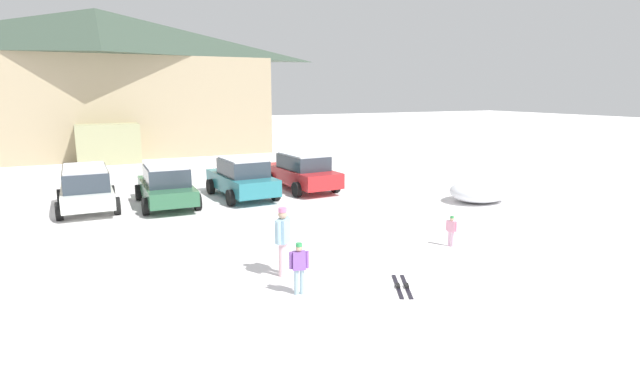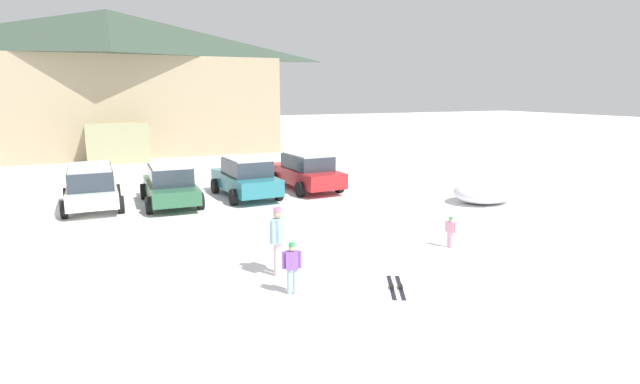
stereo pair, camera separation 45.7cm
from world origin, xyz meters
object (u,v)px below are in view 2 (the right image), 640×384
Objects in this scene: ski_lodge at (112,82)px; skier_adult_in_blue_parka at (278,237)px; parked_white_suv at (91,186)px; pair_of_skis at (396,287)px; parked_green_coupe at (170,184)px; parked_teal_hatchback at (246,177)px; parked_red_sedan at (306,171)px; skier_child_in_pink_snowsuit at (450,230)px; plowed_snow_pile at (484,192)px; skier_child_in_purple_jacket at (292,265)px.

ski_lodge is 27.20m from skier_adult_in_blue_parka.
parked_white_suv is 10.30m from skier_adult_in_blue_parka.
skier_adult_in_blue_parka reaches higher than pair_of_skis.
parked_green_coupe is 2.71× the size of skier_adult_in_blue_parka.
parked_teal_hatchback reaches higher than parked_green_coupe.
parked_white_suv is at bearing 169.64° from parked_green_coupe.
parked_red_sedan is 9.59m from skier_child_in_pink_snowsuit.
ski_lodge is 5.19× the size of parked_teal_hatchback.
parked_white_suv is at bearing 159.01° from plowed_snow_pile.
ski_lodge is at bearing 103.19° from parked_teal_hatchback.
parked_teal_hatchback is 1.71× the size of plowed_snow_pile.
parked_green_coupe is (2.79, -0.51, -0.07)m from parked_white_suv.
ski_lodge is 4.98× the size of parked_green_coupe.
pair_of_skis is at bearing -16.52° from skier_child_in_purple_jacket.
ski_lodge is 16.20× the size of pair_of_skis.
parked_green_coupe is 3.08m from parked_teal_hatchback.
skier_adult_in_blue_parka is (-5.16, 0.02, 0.44)m from skier_child_in_pink_snowsuit.
skier_adult_in_blue_parka is (-4.79, -9.55, 0.11)m from parked_red_sedan.
skier_child_in_pink_snowsuit is 3.60m from pair_of_skis.
skier_child_in_pink_snowsuit is at bearing -74.47° from ski_lodge.
parked_white_suv is at bearing 109.93° from skier_child_in_purple_jacket.
ski_lodge is 18.34m from parked_green_coupe.
ski_lodge is at bearing 112.33° from parked_red_sedan.
skier_child_in_pink_snowsuit is at bearing -140.58° from plowed_snow_pile.
skier_child_in_pink_snowsuit is at bearing 12.95° from skier_child_in_purple_jacket.
parked_teal_hatchback is 10.50m from skier_child_in_purple_jacket.
parked_teal_hatchback is 11.01m from pair_of_skis.
parked_green_coupe is at bearing -86.54° from ski_lodge.
parked_white_suv reaches higher than parked_green_coupe.
parked_white_suv is 11.40m from skier_child_in_purple_jacket.
parked_white_suv is 8.80m from parked_red_sedan.
parked_red_sedan is 2.82× the size of skier_adult_in_blue_parka.
ski_lodge is at bearing 84.35° from parked_white_suv.
ski_lodge is 29.47m from pair_of_skis.
skier_child_in_purple_jacket reaches higher than plowed_snow_pile.
parked_teal_hatchback is 4.87× the size of skier_child_in_pink_snowsuit.
plowed_snow_pile is at bearing -31.25° from parked_teal_hatchback.
skier_adult_in_blue_parka is at bearing -101.56° from parked_teal_hatchback.
plowed_snow_pile is (14.14, -5.42, -0.44)m from parked_white_suv.
plowed_snow_pile is (10.25, 5.30, -0.22)m from skier_child_in_purple_jacket.
parked_white_suv is at bearing 133.98° from skier_child_in_pink_snowsuit.
parked_teal_hatchback reaches higher than skier_child_in_pink_snowsuit.
skier_adult_in_blue_parka reaches higher than parked_red_sedan.
pair_of_skis is at bearing -103.05° from parked_red_sedan.
parked_red_sedan is (8.80, 0.07, -0.05)m from parked_white_suv.
pair_of_skis is (4.43, -28.72, -4.92)m from ski_lodge.
parked_green_coupe is 3.25× the size of pair_of_skis.
skier_child_in_purple_jacket is at bearing -100.89° from parked_teal_hatchback.
skier_child_in_purple_jacket is at bearing -167.05° from skier_child_in_pink_snowsuit.
skier_adult_in_blue_parka is at bearing 138.15° from pair_of_skis.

